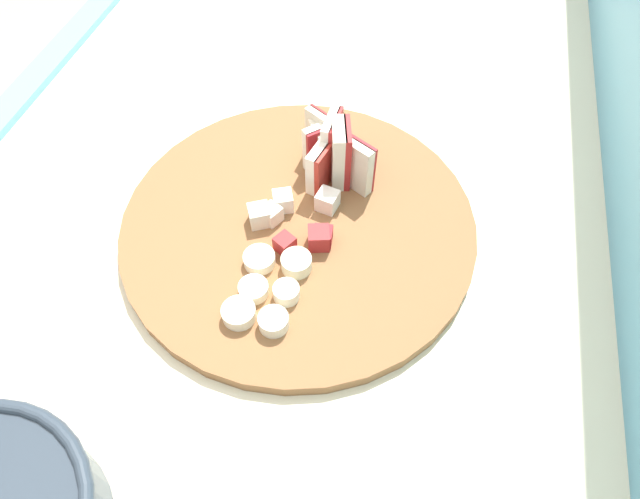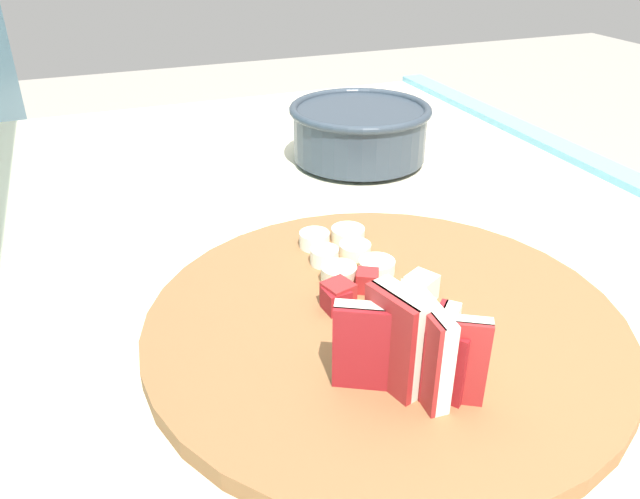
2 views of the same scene
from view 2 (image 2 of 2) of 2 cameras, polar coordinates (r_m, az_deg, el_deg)
cutting_board at (r=0.47m, az=5.89°, el=-6.79°), size 0.35×0.35×0.01m
apple_wedge_fan at (r=0.39m, az=8.69°, el=-8.92°), size 0.07×0.08×0.07m
apple_dice_pile at (r=0.46m, az=5.59°, el=-4.64°), size 0.08×0.09×0.02m
banana_slice_rows at (r=0.53m, az=2.12°, el=-0.34°), size 0.09×0.06×0.01m
ceramic_bowl at (r=0.77m, az=3.64°, el=10.82°), size 0.17×0.17×0.07m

